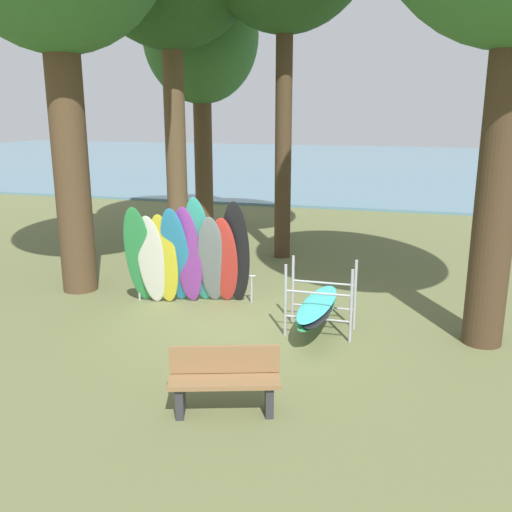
{
  "coord_description": "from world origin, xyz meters",
  "views": [
    {
      "loc": [
        2.54,
        -9.32,
        3.77
      ],
      "look_at": [
        -0.2,
        0.53,
        1.1
      ],
      "focal_mm": 40.04,
      "sensor_mm": 36.0,
      "label": 1
    }
  ],
  "objects_px": {
    "tree_far_left_back": "(201,39)",
    "leaning_board_pile": "(188,257)",
    "board_storage_rack": "(318,306)",
    "park_bench": "(225,379)"
  },
  "relations": [
    {
      "from": "leaning_board_pile",
      "to": "park_bench",
      "type": "xyz_separation_m",
      "value": [
        1.93,
        -3.57,
        -0.55
      ]
    },
    {
      "from": "board_storage_rack",
      "to": "park_bench",
      "type": "relative_size",
      "value": 1.46
    },
    {
      "from": "tree_far_left_back",
      "to": "board_storage_rack",
      "type": "relative_size",
      "value": 3.67
    },
    {
      "from": "tree_far_left_back",
      "to": "leaning_board_pile",
      "type": "bearing_deg",
      "value": -71.87
    },
    {
      "from": "leaning_board_pile",
      "to": "board_storage_rack",
      "type": "relative_size",
      "value": 1.16
    },
    {
      "from": "park_bench",
      "to": "leaning_board_pile",
      "type": "bearing_deg",
      "value": 118.38
    },
    {
      "from": "tree_far_left_back",
      "to": "leaning_board_pile",
      "type": "xyz_separation_m",
      "value": [
        2.3,
        -7.02,
        -4.73
      ]
    },
    {
      "from": "board_storage_rack",
      "to": "park_bench",
      "type": "bearing_deg",
      "value": -103.01
    },
    {
      "from": "leaning_board_pile",
      "to": "board_storage_rack",
      "type": "height_order",
      "value": "leaning_board_pile"
    },
    {
      "from": "tree_far_left_back",
      "to": "board_storage_rack",
      "type": "height_order",
      "value": "tree_far_left_back"
    }
  ]
}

